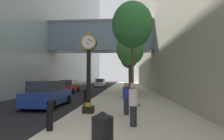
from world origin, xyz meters
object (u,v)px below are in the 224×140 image
(street_tree_mid_near, at_px, (130,49))
(bollard_nearest, at_px, (50,114))
(street_tree_near, at_px, (132,25))
(car_white_mid, at_px, (101,83))
(street_tree_mid_far, at_px, (129,59))
(car_red_far, at_px, (69,87))
(pedestrian_by_clock, at_px, (133,103))
(pedestrian_walking, at_px, (126,98))
(bollard_third, at_px, (85,97))
(trash_bin, at_px, (103,133))
(street_clock, at_px, (89,68))
(car_blue_near, at_px, (48,94))

(street_tree_mid_near, bearing_deg, bollard_nearest, -103.51)
(street_tree_near, distance_m, car_white_mid, 26.55)
(street_tree_near, bearing_deg, street_tree_mid_far, 90.00)
(street_tree_mid_far, bearing_deg, bollard_nearest, -99.04)
(car_red_far, bearing_deg, street_tree_mid_near, -30.23)
(pedestrian_by_clock, bearing_deg, pedestrian_walking, 96.37)
(bollard_third, height_order, pedestrian_walking, pedestrian_walking)
(bollard_nearest, distance_m, street_tree_near, 8.43)
(trash_bin, relative_size, pedestrian_by_clock, 0.64)
(street_tree_mid_near, xyz_separation_m, pedestrian_walking, (-0.40, -9.69, -3.76))
(street_clock, height_order, car_red_far, street_clock)
(street_tree_mid_far, bearing_deg, car_blue_near, -112.96)
(bollard_nearest, bearing_deg, bollard_third, 90.00)
(pedestrian_by_clock, relative_size, car_red_far, 0.36)
(car_blue_near, bearing_deg, bollard_third, -1.57)
(pedestrian_by_clock, bearing_deg, street_tree_mid_far, 89.54)
(pedestrian_by_clock, xyz_separation_m, car_blue_near, (-5.47, 5.22, -0.16))
(car_white_mid, distance_m, car_red_far, 14.78)
(car_red_far, bearing_deg, car_blue_near, -80.03)
(pedestrian_walking, bearing_deg, street_clock, 171.45)
(bollard_third, xyz_separation_m, trash_bin, (2.09, -7.96, -0.03))
(car_blue_near, relative_size, car_white_mid, 1.00)
(pedestrian_walking, height_order, car_blue_near, car_blue_near)
(pedestrian_by_clock, relative_size, car_white_mid, 0.36)
(street_tree_mid_near, xyz_separation_m, car_red_far, (-7.58, 4.42, -3.94))
(street_tree_near, relative_size, car_blue_near, 1.53)
(street_clock, bearing_deg, pedestrian_walking, -8.55)
(street_tree_mid_far, distance_m, car_red_far, 8.66)
(street_clock, distance_m, street_tree_mid_near, 9.95)
(trash_bin, height_order, pedestrian_by_clock, pedestrian_by_clock)
(street_tree_near, distance_m, pedestrian_walking, 5.52)
(bollard_nearest, distance_m, car_blue_near, 6.53)
(bollard_nearest, relative_size, car_blue_near, 0.24)
(trash_bin, distance_m, car_blue_near, 9.27)
(car_white_mid, bearing_deg, bollard_third, -84.65)
(car_blue_near, height_order, car_white_mid, car_blue_near)
(trash_bin, bearing_deg, pedestrian_walking, 83.54)
(trash_bin, distance_m, car_white_mid, 34.12)
(street_tree_near, xyz_separation_m, trash_bin, (-0.98, -8.27, -4.78))
(bollard_third, distance_m, street_tree_near, 5.66)
(street_clock, distance_m, pedestrian_walking, 2.48)
(street_clock, height_order, street_tree_mid_near, street_tree_mid_near)
(street_tree_mid_far, xyz_separation_m, car_red_far, (-7.58, -2.09, -3.64))
(pedestrian_by_clock, distance_m, car_blue_near, 7.56)
(trash_bin, bearing_deg, street_tree_mid_far, 87.37)
(trash_bin, distance_m, pedestrian_walking, 5.13)
(trash_bin, bearing_deg, car_white_mid, 97.59)
(street_tree_near, height_order, street_tree_mid_far, street_tree_near)
(pedestrian_by_clock, bearing_deg, trash_bin, -106.42)
(bollard_third, height_order, street_tree_mid_far, street_tree_mid_far)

